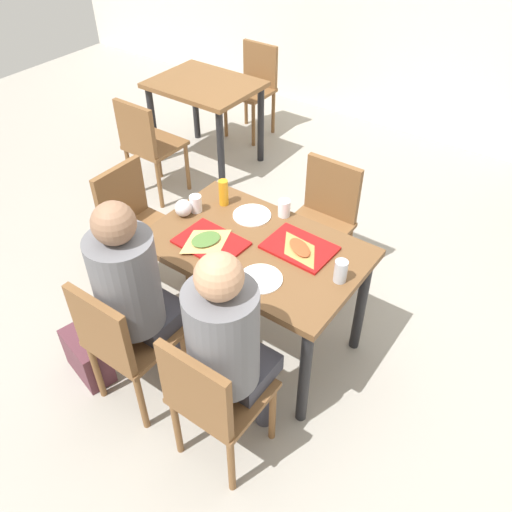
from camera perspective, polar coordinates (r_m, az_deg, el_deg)
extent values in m
cube|color=#9E998E|center=(3.36, 0.00, -9.03)|extent=(10.00, 10.00, 0.02)
cube|color=brown|center=(2.83, 0.00, 0.86)|extent=(1.17, 0.74, 0.04)
cylinder|color=black|center=(3.18, -11.03, -3.81)|extent=(0.06, 0.06, 0.72)
cylinder|color=black|center=(2.73, 5.27, -12.88)|extent=(0.06, 0.06, 0.72)
cylinder|color=black|center=(3.51, -4.00, 1.90)|extent=(0.06, 0.06, 0.72)
cylinder|color=black|center=(3.11, 11.32, -5.17)|extent=(0.06, 0.06, 0.72)
cube|color=brown|center=(2.83, -12.96, -8.54)|extent=(0.40, 0.40, 0.03)
cube|color=brown|center=(2.61, -16.48, -7.75)|extent=(0.38, 0.04, 0.40)
cylinder|color=brown|center=(3.16, -12.30, -8.05)|extent=(0.04, 0.04, 0.43)
cylinder|color=brown|center=(2.99, -7.66, -11.02)|extent=(0.04, 0.04, 0.43)
cylinder|color=brown|center=(3.04, -16.89, -11.80)|extent=(0.04, 0.04, 0.43)
cylinder|color=brown|center=(2.86, -12.32, -15.20)|extent=(0.04, 0.04, 0.43)
cube|color=brown|center=(2.56, -3.57, -14.53)|extent=(0.40, 0.40, 0.03)
cube|color=brown|center=(2.31, -6.65, -14.37)|extent=(0.38, 0.04, 0.40)
cylinder|color=brown|center=(2.89, -3.94, -13.30)|extent=(0.04, 0.04, 0.43)
cylinder|color=brown|center=(2.77, 1.80, -16.64)|extent=(0.04, 0.04, 0.43)
cylinder|color=brown|center=(2.75, -8.58, -17.83)|extent=(0.04, 0.04, 0.43)
cylinder|color=brown|center=(2.63, -2.70, -21.69)|extent=(0.04, 0.04, 0.43)
cube|color=brown|center=(3.46, 6.51, 2.92)|extent=(0.40, 0.40, 0.03)
cube|color=brown|center=(3.47, 8.30, 7.21)|extent=(0.38, 0.04, 0.40)
cylinder|color=brown|center=(3.43, 7.21, -2.57)|extent=(0.04, 0.04, 0.43)
cylinder|color=brown|center=(3.55, 2.48, -0.41)|extent=(0.04, 0.04, 0.43)
cylinder|color=brown|center=(3.67, 9.88, 0.39)|extent=(0.04, 0.04, 0.43)
cylinder|color=brown|center=(3.78, 5.35, 2.33)|extent=(0.04, 0.04, 0.43)
cube|color=brown|center=(3.49, -11.90, 2.58)|extent=(0.40, 0.40, 0.03)
cube|color=brown|center=(3.48, -14.48, 6.42)|extent=(0.04, 0.38, 0.40)
cylinder|color=brown|center=(3.62, -7.64, 0.10)|extent=(0.04, 0.04, 0.43)
cylinder|color=brown|center=(3.45, -11.37, -2.88)|extent=(0.04, 0.04, 0.43)
cylinder|color=brown|center=(3.82, -11.45, 2.02)|extent=(0.04, 0.04, 0.43)
cylinder|color=brown|center=(3.66, -15.15, -0.70)|extent=(0.04, 0.04, 0.43)
cylinder|color=#383842|center=(3.13, -10.40, -7.97)|extent=(0.10, 0.10, 0.46)
cylinder|color=#383842|center=(3.05, -8.21, -9.34)|extent=(0.10, 0.10, 0.46)
cube|color=#383842|center=(2.84, -11.29, -6.12)|extent=(0.32, 0.28, 0.10)
cylinder|color=slate|center=(2.58, -13.86, -2.77)|extent=(0.32, 0.32, 0.52)
sphere|color=#8C664C|center=(2.36, -15.19, 3.44)|extent=(0.20, 0.20, 0.20)
cylinder|color=#383842|center=(2.87, -1.74, -13.21)|extent=(0.10, 0.10, 0.46)
cylinder|color=#383842|center=(2.81, 0.95, -14.75)|extent=(0.10, 0.10, 0.46)
cube|color=#383842|center=(2.56, -1.79, -11.78)|extent=(0.32, 0.28, 0.10)
cylinder|color=slate|center=(2.27, -3.64, -8.76)|extent=(0.32, 0.32, 0.52)
sphere|color=tan|center=(2.02, -4.05, -2.26)|extent=(0.20, 0.20, 0.20)
cube|color=#B21414|center=(2.83, -4.90, 1.47)|extent=(0.37, 0.28, 0.02)
cube|color=#B21414|center=(2.80, 4.74, 0.92)|extent=(0.37, 0.27, 0.02)
cylinder|color=white|center=(3.03, -0.44, 4.45)|extent=(0.22, 0.22, 0.01)
cylinder|color=white|center=(2.61, 0.51, -2.48)|extent=(0.22, 0.22, 0.01)
pyramid|color=#DBAD60|center=(2.82, -5.45, 1.68)|extent=(0.24, 0.28, 0.01)
ellipsoid|color=#4C7233|center=(2.82, -5.46, 1.84)|extent=(0.17, 0.19, 0.01)
pyramid|color=#C68C47|center=(2.77, 4.74, 0.78)|extent=(0.27, 0.23, 0.01)
ellipsoid|color=#B74723|center=(2.76, 4.76, 0.94)|extent=(0.19, 0.16, 0.01)
cylinder|color=white|center=(3.01, 3.07, 5.21)|extent=(0.07, 0.07, 0.10)
cylinder|color=white|center=(2.58, -3.56, -1.81)|extent=(0.07, 0.07, 0.10)
cylinder|color=white|center=(3.06, -6.55, 5.66)|extent=(0.07, 0.07, 0.10)
cylinder|color=#B7BCC6|center=(2.60, 9.17, -1.63)|extent=(0.07, 0.07, 0.12)
cylinder|color=orange|center=(3.09, -3.54, 6.88)|extent=(0.06, 0.06, 0.16)
sphere|color=silver|center=(3.03, -7.88, 5.18)|extent=(0.10, 0.10, 0.10)
cube|color=#592D38|center=(3.23, -17.80, -10.28)|extent=(0.35, 0.23, 0.28)
cube|color=brown|center=(4.76, -5.62, 18.01)|extent=(0.90, 0.70, 0.04)
cylinder|color=black|center=(4.97, -11.08, 13.69)|extent=(0.06, 0.06, 0.72)
cylinder|color=black|center=(4.49, -3.85, 11.32)|extent=(0.06, 0.06, 0.72)
cylinder|color=black|center=(5.34, -6.61, 16.11)|extent=(0.06, 0.06, 0.72)
cylinder|color=black|center=(4.90, 0.51, 14.02)|extent=(0.06, 0.06, 0.72)
cube|color=brown|center=(4.46, -10.85, 11.75)|extent=(0.40, 0.40, 0.03)
cube|color=brown|center=(4.26, -12.93, 13.27)|extent=(0.38, 0.04, 0.40)
cylinder|color=brown|center=(4.78, -10.56, 10.67)|extent=(0.04, 0.04, 0.43)
cylinder|color=brown|center=(4.57, -7.46, 9.53)|extent=(0.04, 0.04, 0.43)
cylinder|color=brown|center=(4.59, -13.51, 8.85)|extent=(0.04, 0.04, 0.43)
cylinder|color=brown|center=(4.37, -10.42, 7.60)|extent=(0.04, 0.04, 0.43)
cube|color=brown|center=(5.34, -0.72, 17.37)|extent=(0.40, 0.40, 0.03)
cube|color=brown|center=(5.39, 0.46, 20.09)|extent=(0.38, 0.04, 0.40)
cylinder|color=brown|center=(5.22, -0.29, 14.01)|extent=(0.04, 0.04, 0.43)
cylinder|color=brown|center=(5.40, -3.31, 14.92)|extent=(0.04, 0.04, 0.43)
cylinder|color=brown|center=(5.47, 1.88, 15.29)|extent=(0.04, 0.04, 0.43)
cylinder|color=brown|center=(5.65, -1.09, 16.15)|extent=(0.04, 0.04, 0.43)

